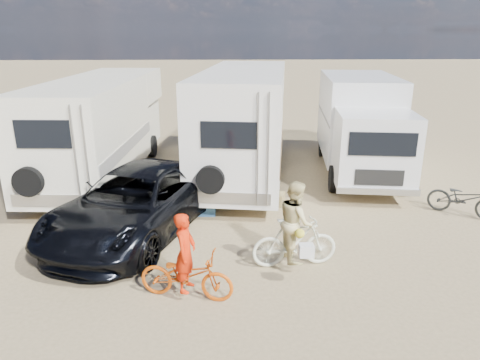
{
  "coord_description": "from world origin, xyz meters",
  "views": [
    {
      "loc": [
        -0.39,
        -8.07,
        4.81
      ],
      "look_at": [
        -0.07,
        2.3,
        1.3
      ],
      "focal_mm": 33.22,
      "sensor_mm": 36.0,
      "label": 1
    }
  ],
  "objects_px": {
    "rv_main": "(244,125)",
    "bike_parked": "(464,199)",
    "box_truck": "(361,127)",
    "dark_suv": "(137,202)",
    "bike_woman": "(295,242)",
    "cooler": "(205,207)",
    "crate": "(276,199)",
    "rider_woman": "(295,229)",
    "bike_man": "(186,275)",
    "rider_man": "(186,261)",
    "rv_left": "(102,129)"
  },
  "relations": [
    {
      "from": "rv_main",
      "to": "bike_parked",
      "type": "bearing_deg",
      "value": -24.65
    },
    {
      "from": "box_truck",
      "to": "dark_suv",
      "type": "distance_m",
      "value": 8.33
    },
    {
      "from": "bike_woman",
      "to": "cooler",
      "type": "relative_size",
      "value": 3.33
    },
    {
      "from": "cooler",
      "to": "crate",
      "type": "distance_m",
      "value": 2.12
    },
    {
      "from": "rider_woman",
      "to": "bike_man",
      "type": "bearing_deg",
      "value": 111.1
    },
    {
      "from": "cooler",
      "to": "rv_main",
      "type": "bearing_deg",
      "value": 71.53
    },
    {
      "from": "rv_main",
      "to": "cooler",
      "type": "distance_m",
      "value": 3.92
    },
    {
      "from": "rv_main",
      "to": "rider_man",
      "type": "distance_m",
      "value": 7.58
    },
    {
      "from": "box_truck",
      "to": "cooler",
      "type": "relative_size",
      "value": 12.41
    },
    {
      "from": "bike_man",
      "to": "bike_parked",
      "type": "bearing_deg",
      "value": -49.32
    },
    {
      "from": "rv_main",
      "to": "cooler",
      "type": "xyz_separation_m",
      "value": [
        -1.2,
        -3.38,
        -1.58
      ]
    },
    {
      "from": "box_truck",
      "to": "bike_man",
      "type": "bearing_deg",
      "value": -118.33
    },
    {
      "from": "rv_main",
      "to": "rv_left",
      "type": "bearing_deg",
      "value": -173.64
    },
    {
      "from": "dark_suv",
      "to": "bike_parked",
      "type": "distance_m",
      "value": 8.67
    },
    {
      "from": "bike_woman",
      "to": "rider_man",
      "type": "relative_size",
      "value": 1.19
    },
    {
      "from": "rv_main",
      "to": "rider_man",
      "type": "height_order",
      "value": "rv_main"
    },
    {
      "from": "bike_man",
      "to": "rider_woman",
      "type": "bearing_deg",
      "value": -49.39
    },
    {
      "from": "box_truck",
      "to": "rider_man",
      "type": "xyz_separation_m",
      "value": [
        -5.41,
        -7.59,
        -0.87
      ]
    },
    {
      "from": "dark_suv",
      "to": "rider_man",
      "type": "distance_m",
      "value": 3.29
    },
    {
      "from": "rv_main",
      "to": "box_truck",
      "type": "height_order",
      "value": "rv_main"
    },
    {
      "from": "rider_woman",
      "to": "rider_man",
      "type": "bearing_deg",
      "value": 111.1
    },
    {
      "from": "rv_left",
      "to": "rider_woman",
      "type": "xyz_separation_m",
      "value": [
        5.61,
        -6.36,
        -0.79
      ]
    },
    {
      "from": "rv_main",
      "to": "bike_woman",
      "type": "height_order",
      "value": "rv_main"
    },
    {
      "from": "crate",
      "to": "bike_man",
      "type": "bearing_deg",
      "value": -115.25
    },
    {
      "from": "bike_woman",
      "to": "bike_parked",
      "type": "xyz_separation_m",
      "value": [
        4.99,
        2.58,
        -0.07
      ]
    },
    {
      "from": "bike_woman",
      "to": "bike_parked",
      "type": "bearing_deg",
      "value": -68.8
    },
    {
      "from": "bike_woman",
      "to": "rider_woman",
      "type": "xyz_separation_m",
      "value": [
        0.0,
        0.0,
        0.31
      ]
    },
    {
      "from": "rv_left",
      "to": "bike_parked",
      "type": "relative_size",
      "value": 4.59
    },
    {
      "from": "bike_man",
      "to": "rider_man",
      "type": "height_order",
      "value": "rider_man"
    },
    {
      "from": "dark_suv",
      "to": "crate",
      "type": "height_order",
      "value": "dark_suv"
    },
    {
      "from": "bike_man",
      "to": "rider_woman",
      "type": "height_order",
      "value": "rider_woman"
    },
    {
      "from": "bike_man",
      "to": "rider_man",
      "type": "xyz_separation_m",
      "value": [
        0.0,
        0.0,
        0.29
      ]
    },
    {
      "from": "rv_main",
      "to": "dark_suv",
      "type": "distance_m",
      "value": 5.35
    },
    {
      "from": "rider_man",
      "to": "box_truck",
      "type": "bearing_deg",
      "value": -22.12
    },
    {
      "from": "rv_main",
      "to": "rider_woman",
      "type": "bearing_deg",
      "value": -74.86
    },
    {
      "from": "rider_man",
      "to": "rv_main",
      "type": "bearing_deg",
      "value": 2.79
    },
    {
      "from": "rv_main",
      "to": "bike_parked",
      "type": "height_order",
      "value": "rv_main"
    },
    {
      "from": "bike_parked",
      "to": "cooler",
      "type": "distance_m",
      "value": 7.02
    },
    {
      "from": "bike_woman",
      "to": "rider_woman",
      "type": "distance_m",
      "value": 0.31
    },
    {
      "from": "bike_parked",
      "to": "crate",
      "type": "bearing_deg",
      "value": 115.6
    },
    {
      "from": "rider_man",
      "to": "bike_woman",
      "type": "bearing_deg",
      "value": -49.39
    },
    {
      "from": "bike_woman",
      "to": "cooler",
      "type": "bearing_deg",
      "value": 28.93
    },
    {
      "from": "dark_suv",
      "to": "rider_man",
      "type": "xyz_separation_m",
      "value": [
        1.45,
        -2.95,
        -0.03
      ]
    },
    {
      "from": "bike_parked",
      "to": "rider_man",
      "type": "bearing_deg",
      "value": 153.6
    },
    {
      "from": "rv_main",
      "to": "bike_woman",
      "type": "relative_size",
      "value": 4.45
    },
    {
      "from": "bike_parked",
      "to": "rv_left",
      "type": "bearing_deg",
      "value": 106.63
    },
    {
      "from": "rider_man",
      "to": "rider_woman",
      "type": "height_order",
      "value": "rider_woman"
    },
    {
      "from": "rv_main",
      "to": "box_truck",
      "type": "xyz_separation_m",
      "value": [
        4.03,
        0.21,
        -0.16
      ]
    },
    {
      "from": "rv_left",
      "to": "bike_woman",
      "type": "height_order",
      "value": "rv_left"
    },
    {
      "from": "rider_man",
      "to": "crate",
      "type": "height_order",
      "value": "rider_man"
    }
  ]
}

